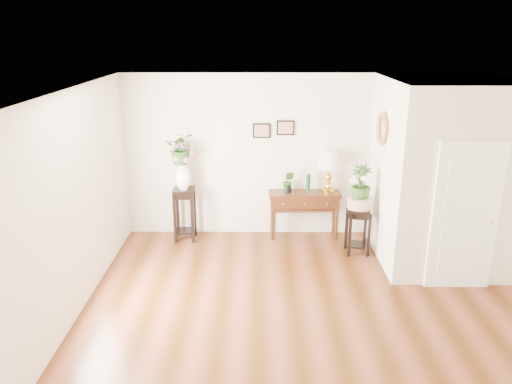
{
  "coord_description": "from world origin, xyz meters",
  "views": [
    {
      "loc": [
        -0.71,
        -5.56,
        3.48
      ],
      "look_at": [
        -0.74,
        1.3,
        1.23
      ],
      "focal_mm": 35.0,
      "sensor_mm": 36.0,
      "label": 1
    }
  ],
  "objects_px": {
    "plant_stand_a": "(185,214)",
    "console_table": "(304,214)",
    "plant_stand_b": "(358,230)",
    "table_lamp": "(329,173)"
  },
  "relations": [
    {
      "from": "console_table",
      "to": "table_lamp",
      "type": "bearing_deg",
      "value": -2.45
    },
    {
      "from": "plant_stand_b",
      "to": "console_table",
      "type": "bearing_deg",
      "value": 140.49
    },
    {
      "from": "table_lamp",
      "to": "plant_stand_a",
      "type": "xyz_separation_m",
      "value": [
        -2.46,
        -0.14,
        -0.7
      ]
    },
    {
      "from": "console_table",
      "to": "plant_stand_a",
      "type": "height_order",
      "value": "plant_stand_a"
    },
    {
      "from": "plant_stand_a",
      "to": "plant_stand_b",
      "type": "height_order",
      "value": "plant_stand_a"
    },
    {
      "from": "plant_stand_a",
      "to": "console_table",
      "type": "bearing_deg",
      "value": 3.92
    },
    {
      "from": "plant_stand_a",
      "to": "plant_stand_b",
      "type": "distance_m",
      "value": 2.91
    },
    {
      "from": "console_table",
      "to": "plant_stand_b",
      "type": "distance_m",
      "value": 1.05
    },
    {
      "from": "console_table",
      "to": "table_lamp",
      "type": "relative_size",
      "value": 1.64
    },
    {
      "from": "console_table",
      "to": "plant_stand_b",
      "type": "xyz_separation_m",
      "value": [
        0.81,
        -0.67,
        -0.02
      ]
    }
  ]
}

